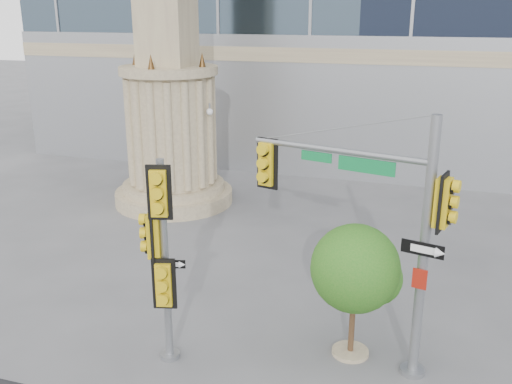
% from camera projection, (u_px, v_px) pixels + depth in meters
% --- Properties ---
extents(ground, '(120.00, 120.00, 0.00)m').
position_uv_depth(ground, '(253.00, 363.00, 11.84)').
color(ground, '#545456').
rests_on(ground, ground).
extents(monument, '(4.40, 4.40, 16.60)m').
position_uv_depth(monument, '(168.00, 54.00, 20.03)').
color(monument, gray).
rests_on(monument, ground).
extents(main_signal_pole, '(4.00, 1.34, 5.26)m').
position_uv_depth(main_signal_pole, '(378.00, 213.00, 11.00)').
color(main_signal_pole, slate).
rests_on(main_signal_pole, ground).
extents(secondary_signal_pole, '(0.80, 0.57, 4.32)m').
position_uv_depth(secondary_signal_pole, '(161.00, 248.00, 11.18)').
color(secondary_signal_pole, slate).
rests_on(secondary_signal_pole, ground).
extents(street_tree, '(1.87, 1.83, 2.91)m').
position_uv_depth(street_tree, '(357.00, 272.00, 11.58)').
color(street_tree, gray).
rests_on(street_tree, ground).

